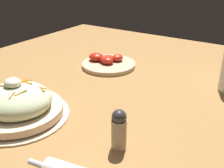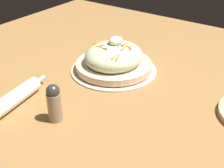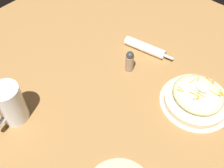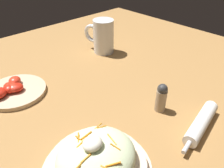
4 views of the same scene
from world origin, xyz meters
name	(u,v)px [view 4 (image 4 of 4)]	position (x,y,z in m)	size (l,w,h in m)	color
ground_plane	(118,97)	(0.00, 0.00, 0.00)	(1.43, 1.43, 0.00)	#9E703D
salad_plate	(97,160)	(0.21, 0.15, 0.03)	(0.23, 0.23, 0.10)	beige
beer_mug	(103,38)	(-0.18, -0.27, 0.06)	(0.08, 0.13, 0.14)	white
napkin_roll	(201,123)	(-0.06, 0.24, 0.02)	(0.20, 0.06, 0.03)	white
tomato_plate	(13,90)	(0.22, -0.23, 0.01)	(0.19, 0.19, 0.04)	#D1B28E
salt_shaker	(161,97)	(-0.04, 0.12, 0.04)	(0.03, 0.03, 0.08)	gray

